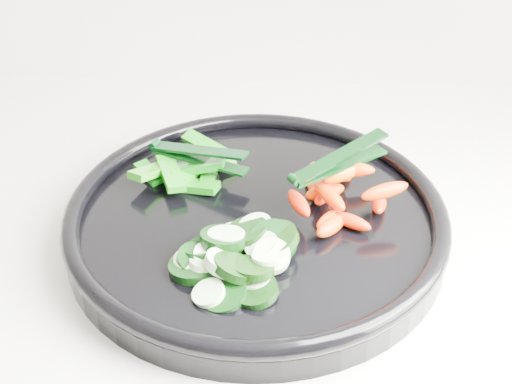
{
  "coord_description": "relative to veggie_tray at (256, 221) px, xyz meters",
  "views": [
    {
      "loc": [
        0.69,
        1.1,
        1.38
      ],
      "look_at": [
        0.66,
        1.66,
        0.99
      ],
      "focal_mm": 50.0,
      "sensor_mm": 36.0,
      "label": 1
    }
  ],
  "objects": [
    {
      "name": "pepper_pile",
      "position": [
        -0.08,
        0.07,
        0.01
      ],
      "size": [
        0.11,
        0.11,
        0.04
      ],
      "color": "#136709",
      "rests_on": "veggie_tray"
    },
    {
      "name": "tong_pepper",
      "position": [
        -0.07,
        0.07,
        0.03
      ],
      "size": [
        0.11,
        0.06,
        0.02
      ],
      "color": "black",
      "rests_on": "pepper_pile"
    },
    {
      "name": "cucumber_pile",
      "position": [
        -0.02,
        -0.07,
        0.01
      ],
      "size": [
        0.13,
        0.12,
        0.04
      ],
      "color": "black",
      "rests_on": "veggie_tray"
    },
    {
      "name": "carrot_pile",
      "position": [
        0.08,
        0.03,
        0.02
      ],
      "size": [
        0.12,
        0.16,
        0.05
      ],
      "color": "#F66500",
      "rests_on": "veggie_tray"
    },
    {
      "name": "veggie_tray",
      "position": [
        0.0,
        0.0,
        0.0
      ],
      "size": [
        0.47,
        0.47,
        0.04
      ],
      "color": "black",
      "rests_on": "counter"
    },
    {
      "name": "tong_carrot",
      "position": [
        0.08,
        0.03,
        0.05
      ],
      "size": [
        0.1,
        0.08,
        0.02
      ],
      "color": "black",
      "rests_on": "carrot_pile"
    }
  ]
}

